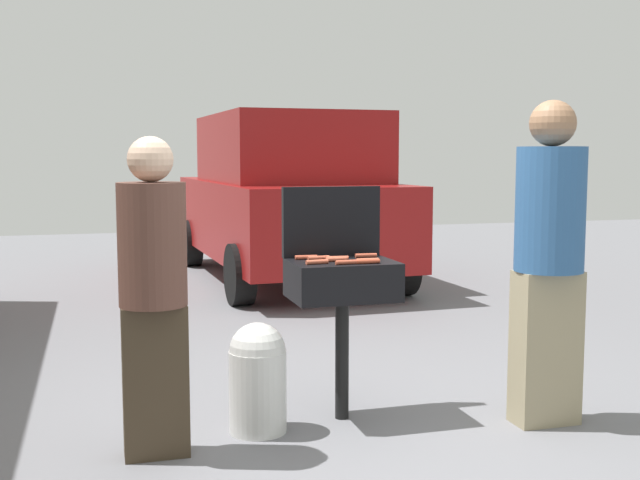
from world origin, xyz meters
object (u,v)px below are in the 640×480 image
at_px(person_right, 549,251).
at_px(hot_dog_5, 337,258).
at_px(hot_dog_2, 317,262).
at_px(hot_dog_1, 319,258).
at_px(hot_dog_7, 368,261).
at_px(hot_dog_4, 366,255).
at_px(hot_dog_8, 347,262).
at_px(parked_minivan, 285,197).
at_px(hot_dog_0, 336,259).
at_px(hot_dog_6, 367,260).
at_px(propane_tank, 258,375).
at_px(hot_dog_3, 306,257).
at_px(person_left, 153,285).
at_px(bbq_grill, 342,286).

bearing_deg(person_right, hot_dog_5, -28.73).
bearing_deg(person_right, hot_dog_2, -21.20).
distance_m(hot_dog_1, hot_dog_7, 0.32).
height_order(hot_dog_4, hot_dog_8, same).
relative_size(hot_dog_1, parked_minivan, 0.03).
bearing_deg(hot_dog_0, hot_dog_8, -81.63).
relative_size(hot_dog_4, hot_dog_8, 1.00).
bearing_deg(hot_dog_4, hot_dog_0, -151.99).
bearing_deg(hot_dog_1, hot_dog_0, -45.50).
height_order(hot_dog_0, person_right, person_right).
height_order(hot_dog_6, parked_minivan, parked_minivan).
relative_size(hot_dog_0, hot_dog_4, 1.00).
bearing_deg(hot_dog_2, hot_dog_4, 28.62).
height_order(hot_dog_6, hot_dog_7, same).
height_order(hot_dog_0, hot_dog_2, same).
relative_size(hot_dog_0, hot_dog_6, 1.00).
bearing_deg(hot_dog_7, propane_tank, 174.32).
xyz_separation_m(hot_dog_2, hot_dog_7, (0.28, -0.06, 0.00)).
bearing_deg(hot_dog_0, parked_minivan, 79.84).
xyz_separation_m(hot_dog_2, hot_dog_3, (-0.01, 0.21, 0.00)).
bearing_deg(hot_dog_3, hot_dog_7, -43.33).
bearing_deg(hot_dog_4, hot_dog_2, -151.38).
distance_m(hot_dog_0, hot_dog_1, 0.12).
bearing_deg(hot_dog_5, person_left, -163.26).
distance_m(hot_dog_2, hot_dog_7, 0.29).
bearing_deg(hot_dog_6, person_right, -16.45).
distance_m(hot_dog_7, propane_tank, 0.88).
xyz_separation_m(hot_dog_6, parked_minivan, (0.77, 5.25, 0.08)).
xyz_separation_m(hot_dog_4, propane_tank, (-0.70, -0.19, -0.62)).
distance_m(hot_dog_2, hot_dog_5, 0.20).
bearing_deg(person_left, hot_dog_5, 7.84).
bearing_deg(propane_tank, hot_dog_7, -5.68).
height_order(hot_dog_2, hot_dog_7, same).
distance_m(hot_dog_2, person_left, 0.94).
bearing_deg(hot_dog_6, parked_minivan, 81.67).
xyz_separation_m(hot_dog_4, hot_dog_8, (-0.20, -0.25, 0.00)).
bearing_deg(hot_dog_8, hot_dog_0, 98.37).
distance_m(hot_dog_5, parked_minivan, 5.19).
relative_size(bbq_grill, hot_dog_2, 7.16).
bearing_deg(person_left, bbq_grill, 5.93).
distance_m(hot_dog_0, person_right, 1.20).
distance_m(person_right, parked_minivan, 5.54).
relative_size(bbq_grill, person_left, 0.57).
height_order(hot_dog_4, person_left, person_left).
bearing_deg(hot_dog_7, hot_dog_3, 136.67).
bearing_deg(hot_dog_8, bbq_grill, 82.16).
height_order(hot_dog_3, hot_dog_4, same).
height_order(bbq_grill, parked_minivan, parked_minivan).
xyz_separation_m(hot_dog_1, person_right, (1.22, -0.47, 0.06)).
bearing_deg(bbq_grill, parked_minivan, 80.25).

